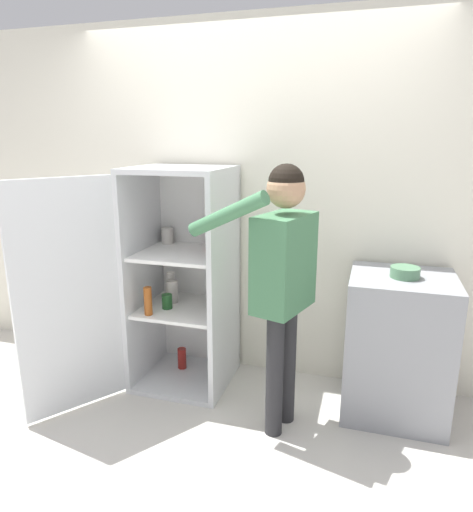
% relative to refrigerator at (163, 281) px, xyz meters
% --- Properties ---
extents(ground_plane, '(12.00, 12.00, 0.00)m').
position_rel_refrigerator_xyz_m(ground_plane, '(0.51, -0.54, -0.78)').
color(ground_plane, beige).
extents(wall_back, '(7.00, 0.06, 2.55)m').
position_rel_refrigerator_xyz_m(wall_back, '(0.51, 0.44, 0.50)').
color(wall_back, silver).
rests_on(wall_back, ground_plane).
extents(refrigerator, '(1.06, 1.17, 1.56)m').
position_rel_refrigerator_xyz_m(refrigerator, '(0.00, 0.00, 0.00)').
color(refrigerator, silver).
rests_on(refrigerator, ground_plane).
extents(person, '(0.71, 0.52, 1.61)m').
position_rel_refrigerator_xyz_m(person, '(0.90, -0.28, 0.25)').
color(person, '#262628').
rests_on(person, ground_plane).
extents(counter, '(0.63, 0.58, 0.92)m').
position_rel_refrigerator_xyz_m(counter, '(1.58, 0.10, -0.32)').
color(counter, gray).
rests_on(counter, ground_plane).
extents(bowl, '(0.17, 0.17, 0.07)m').
position_rel_refrigerator_xyz_m(bowl, '(1.58, 0.07, 0.18)').
color(bowl, '#517F5B').
rests_on(bowl, counter).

